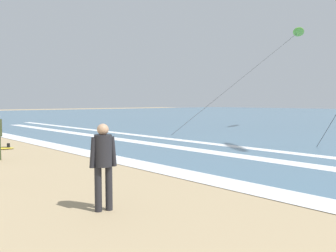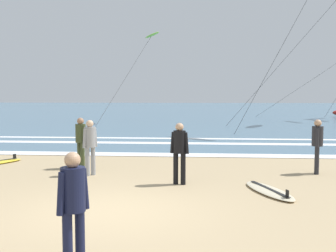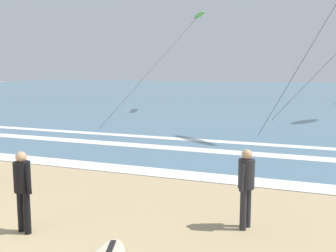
% 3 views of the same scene
% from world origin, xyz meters
% --- Properties ---
extents(wave_foam_shoreline, '(39.36, 0.95, 0.01)m').
position_xyz_m(wave_foam_shoreline, '(-0.25, 7.67, 0.01)').
color(wave_foam_shoreline, white).
rests_on(wave_foam_shoreline, ocean_surface).
extents(wave_foam_mid_break, '(43.92, 0.81, 0.01)m').
position_xyz_m(wave_foam_mid_break, '(1.78, 11.39, 0.01)').
color(wave_foam_mid_break, white).
rests_on(wave_foam_mid_break, ocean_surface).
extents(wave_foam_outer_break, '(42.91, 0.61, 0.01)m').
position_xyz_m(wave_foam_outer_break, '(-1.65, 13.48, 0.01)').
color(wave_foam_outer_break, white).
rests_on(wave_foam_outer_break, ocean_surface).
extents(surfer_background_far, '(0.32, 0.51, 1.60)m').
position_xyz_m(surfer_background_far, '(5.22, 4.31, 0.96)').
color(surfer_background_far, '#232328').
rests_on(surfer_background_far, ground).
extents(kite_lime_mid_center, '(3.27, 12.17, 7.25)m').
position_xyz_m(kite_lime_mid_center, '(-2.17, 25.38, 6.98)').
color(kite_lime_mid_center, '#70C628').
rests_on(kite_lime_mid_center, ground).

